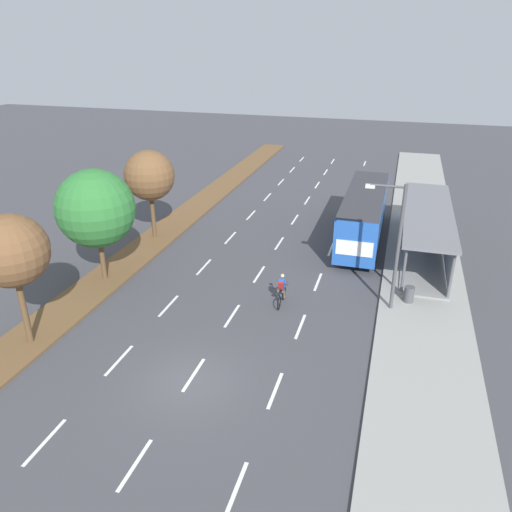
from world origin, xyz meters
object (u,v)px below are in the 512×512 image
Objects in this scene: bus at (364,211)px; median_tree_nearest at (11,251)px; trash_bin at (409,294)px; streetlight at (395,240)px; bus_shelter at (431,229)px; cyclist at (282,291)px; median_tree_third at (149,176)px; median_tree_second at (96,209)px.

bus is 1.86× the size of median_tree_nearest.
streetlight is at bearing -138.09° from trash_bin.
cyclist is (-7.44, -8.56, -1.08)m from bus_shelter.
median_tree_third is at bearing 164.95° from trash_bin.
median_tree_third is 7.02× the size of trash_bin.
median_tree_second is (-10.41, -0.12, 3.51)m from cyclist.
cyclist is 0.29× the size of median_tree_second.
median_tree_second is (-0.26, 6.59, -0.29)m from median_tree_nearest.
streetlight is at bearing -105.56° from bus_shelter.
trash_bin is (16.76, 2.03, -3.73)m from median_tree_second.
bus is 13.28× the size of trash_bin.
median_tree_second is at bearing -176.00° from streetlight.
cyclist is 0.30× the size of median_tree_nearest.
bus_shelter is 2.05× the size of median_tree_nearest.
cyclist is 6.64m from trash_bin.
median_tree_third reaches higher than bus.
cyclist is at bearing -107.12° from bus.
trash_bin is at bearing -69.01° from bus.
bus is 1.74× the size of streetlight.
bus is at bearing 37.39° from median_tree_second.
median_tree_second is 7.45× the size of trash_bin.
median_tree_nearest is at bearing -139.03° from bus_shelter.
bus is 21.70m from median_tree_nearest.
streetlight is (5.32, 0.98, 3.10)m from cyclist.
bus is 9.06m from trash_bin.
bus is 17.21m from median_tree_second.
median_tree_nearest is at bearing -128.13° from bus.
trash_bin is (3.20, -8.34, -1.49)m from bus.
streetlight is (2.17, -9.26, 1.82)m from bus.
streetlight is 7.65× the size of trash_bin.
bus_shelter reaches higher than cyclist.
streetlight reaches higher than median_tree_second.
cyclist is at bearing -163.34° from trash_bin.
cyclist is 12.94m from median_tree_third.
median_tree_nearest is 0.94× the size of streetlight.
bus_shelter is at bearing 80.79° from trash_bin.
bus is 9.69m from streetlight.
median_tree_second is 1.06× the size of median_tree_third.
streetlight is (15.93, -5.49, -0.52)m from median_tree_third.
trash_bin is (-1.08, -6.66, -1.29)m from bus_shelter.
bus is at bearing 15.36° from median_tree_third.
median_tree_second is at bearing -179.31° from cyclist.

